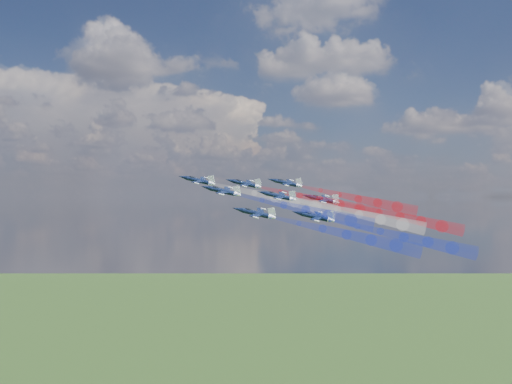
{
  "coord_description": "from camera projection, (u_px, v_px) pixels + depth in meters",
  "views": [
    {
      "loc": [
        3.07,
        -145.16,
        136.34
      ],
      "look_at": [
        7.65,
        22.11,
        137.85
      ],
      "focal_mm": 39.4,
      "sensor_mm": 36.0,
      "label": 1
    }
  ],
  "objects": [
    {
      "name": "jet_center_third",
      "position": [
        278.0,
        196.0,
        166.03
      ],
      "size": [
        14.53,
        12.47,
        7.78
      ],
      "primitive_type": null,
      "rotation": [
        0.22,
        -0.22,
        1.31
      ],
      "color": "black"
    },
    {
      "name": "trail_inner_right",
      "position": [
        319.0,
        200.0,
        173.81
      ],
      "size": [
        37.53,
        12.47,
        12.84
      ],
      "primitive_type": null,
      "rotation": [
        0.22,
        -0.22,
        1.31
      ],
      "color": "red"
    },
    {
      "name": "jet_inner_left",
      "position": [
        223.0,
        191.0,
        158.59
      ],
      "size": [
        14.53,
        12.47,
        7.78
      ],
      "primitive_type": null,
      "rotation": [
        0.22,
        -0.22,
        1.31
      ],
      "color": "black"
    },
    {
      "name": "trail_outer_left",
      "position": [
        347.0,
        234.0,
        142.98
      ],
      "size": [
        37.53,
        12.47,
        12.84
      ],
      "primitive_type": null,
      "rotation": [
        0.22,
        -0.22,
        1.31
      ],
      "color": "#182DCF"
    },
    {
      "name": "jet_rear_left",
      "position": [
        315.0,
        217.0,
        153.36
      ],
      "size": [
        14.53,
        12.47,
        7.78
      ],
      "primitive_type": null,
      "rotation": [
        0.22,
        -0.22,
        1.31
      ],
      "color": "black"
    },
    {
      "name": "trail_rear_left",
      "position": [
        404.0,
        237.0,
        149.06
      ],
      "size": [
        37.53,
        12.47,
        12.84
      ],
      "primitive_type": null,
      "rotation": [
        0.22,
        -0.22,
        1.31
      ],
      "color": "#182DCF"
    },
    {
      "name": "trail_inner_left",
      "position": [
        306.0,
        210.0,
        154.29
      ],
      "size": [
        37.53,
        12.47,
        12.84
      ],
      "primitive_type": null,
      "rotation": [
        0.22,
        -0.22,
        1.31
      ],
      "color": "#182DCF"
    },
    {
      "name": "jet_outer_left",
      "position": [
        256.0,
        213.0,
        147.28
      ],
      "size": [
        14.53,
        12.47,
        7.78
      ],
      "primitive_type": null,
      "rotation": [
        0.22,
        -0.22,
        1.31
      ],
      "color": "black"
    },
    {
      "name": "trail_outer_right",
      "position": [
        358.0,
        199.0,
        181.81
      ],
      "size": [
        37.53,
        12.47,
        12.84
      ],
      "primitive_type": null,
      "rotation": [
        0.22,
        -0.22,
        1.31
      ],
      "color": "red"
    },
    {
      "name": "jet_inner_right",
      "position": [
        245.0,
        184.0,
        178.11
      ],
      "size": [
        14.53,
        12.47,
        7.78
      ],
      "primitive_type": null,
      "rotation": [
        0.22,
        -0.22,
        1.31
      ],
      "color": "black"
    },
    {
      "name": "trail_lead",
      "position": [
        274.0,
        198.0,
        167.22
      ],
      "size": [
        37.53,
        12.47,
        12.84
      ],
      "primitive_type": null,
      "rotation": [
        0.22,
        -0.22,
        1.31
      ],
      "color": "white"
    },
    {
      "name": "jet_lead",
      "position": [
        198.0,
        181.0,
        171.52
      ],
      "size": [
        14.53,
        12.47,
        7.78
      ],
      "primitive_type": null,
      "rotation": [
        0.22,
        -0.22,
        1.31
      ],
      "color": "black"
    },
    {
      "name": "trail_center_third",
      "position": [
        359.0,
        214.0,
        161.73
      ],
      "size": [
        37.53,
        12.47,
        12.84
      ],
      "primitive_type": null,
      "rotation": [
        0.22,
        -0.22,
        1.31
      ],
      "color": "white"
    },
    {
      "name": "jet_rear_right",
      "position": [
        322.0,
        199.0,
        174.65
      ],
      "size": [
        14.53,
        12.47,
        7.78
      ],
      "primitive_type": null,
      "rotation": [
        0.22,
        -0.22,
        1.31
      ],
      "color": "black"
    },
    {
      "name": "jet_outer_right",
      "position": [
        286.0,
        183.0,
        186.11
      ],
      "size": [
        14.53,
        12.47,
        7.78
      ],
      "primitive_type": null,
      "rotation": [
        0.22,
        -0.22,
        1.31
      ],
      "color": "black"
    },
    {
      "name": "trail_rear_right",
      "position": [
        400.0,
        217.0,
        170.35
      ],
      "size": [
        37.53,
        12.47,
        12.84
      ],
      "primitive_type": null,
      "rotation": [
        0.22,
        -0.22,
        1.31
      ],
      "color": "red"
    }
  ]
}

